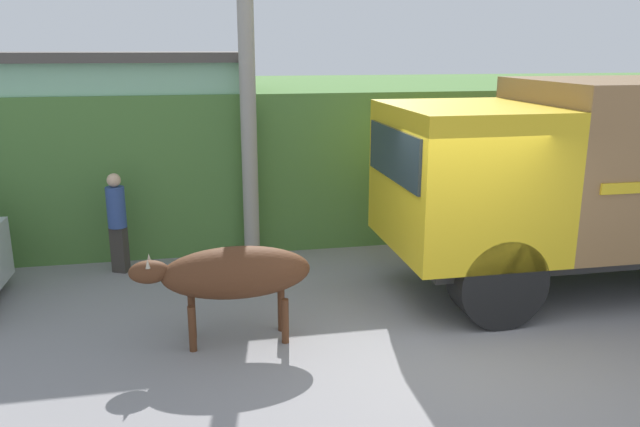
{
  "coord_description": "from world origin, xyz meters",
  "views": [
    {
      "loc": [
        -2.89,
        -6.42,
        3.51
      ],
      "look_at": [
        -1.39,
        1.11,
        1.46
      ],
      "focal_mm": 35.0,
      "sensor_mm": 36.0,
      "label": 1
    }
  ],
  "objects_px": {
    "cargo_truck": "(623,171)",
    "utility_pole": "(248,98)",
    "brown_cow": "(233,274)",
    "pedestrian_on_hill": "(117,218)"
  },
  "relations": [
    {
      "from": "brown_cow",
      "to": "pedestrian_on_hill",
      "type": "distance_m",
      "value": 3.28
    },
    {
      "from": "cargo_truck",
      "to": "utility_pole",
      "type": "relative_size",
      "value": 1.3
    },
    {
      "from": "pedestrian_on_hill",
      "to": "utility_pole",
      "type": "xyz_separation_m",
      "value": [
        2.14,
        0.23,
        1.83
      ]
    },
    {
      "from": "cargo_truck",
      "to": "pedestrian_on_hill",
      "type": "bearing_deg",
      "value": 165.1
    },
    {
      "from": "pedestrian_on_hill",
      "to": "cargo_truck",
      "type": "bearing_deg",
      "value": -168.59
    },
    {
      "from": "pedestrian_on_hill",
      "to": "utility_pole",
      "type": "distance_m",
      "value": 2.83
    },
    {
      "from": "cargo_truck",
      "to": "utility_pole",
      "type": "xyz_separation_m",
      "value": [
        -5.24,
        2.28,
        0.96
      ]
    },
    {
      "from": "cargo_truck",
      "to": "brown_cow",
      "type": "bearing_deg",
      "value": -171.6
    },
    {
      "from": "utility_pole",
      "to": "cargo_truck",
      "type": "bearing_deg",
      "value": -23.56
    },
    {
      "from": "cargo_truck",
      "to": "brown_cow",
      "type": "height_order",
      "value": "cargo_truck"
    }
  ]
}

